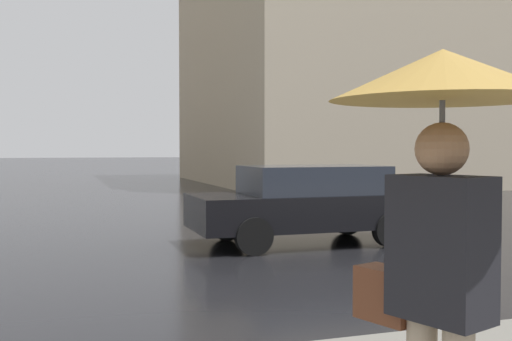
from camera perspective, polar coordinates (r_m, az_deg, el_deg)
haussmann_block_corner at (r=33.66m, az=14.44°, el=14.53°), size 15.40×21.61×18.39m
car_black at (r=10.88m, az=4.91°, el=-3.00°), size 1.85×4.10×1.41m
pedestrian_with_floral_umbrella at (r=2.60m, az=17.04°, el=1.37°), size 0.93×0.93×1.98m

